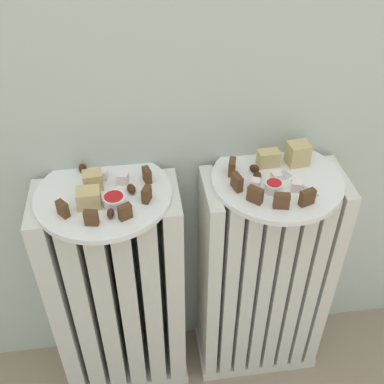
# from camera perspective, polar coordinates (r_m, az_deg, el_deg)

# --- Properties ---
(radiator_left) EXTENTS (0.33, 0.16, 0.64)m
(radiator_left) POSITION_cam_1_polar(r_m,az_deg,el_deg) (1.24, -8.74, -12.21)
(radiator_left) COLOR silver
(radiator_left) RESTS_ON ground_plane
(radiator_right) EXTENTS (0.33, 0.16, 0.64)m
(radiator_right) POSITION_cam_1_polar(r_m,az_deg,el_deg) (1.28, 8.46, -10.42)
(radiator_right) COLOR silver
(radiator_right) RESTS_ON ground_plane
(plate_left) EXTENTS (0.29, 0.29, 0.01)m
(plate_left) POSITION_cam_1_polar(r_m,az_deg,el_deg) (1.01, -10.55, -0.30)
(plate_left) COLOR white
(plate_left) RESTS_ON radiator_left
(plate_right) EXTENTS (0.29, 0.29, 0.01)m
(plate_right) POSITION_cam_1_polar(r_m,az_deg,el_deg) (1.05, 10.15, 1.47)
(plate_right) COLOR white
(plate_right) RESTS_ON radiator_right
(dark_cake_slice_left_0) EXTENTS (0.03, 0.03, 0.03)m
(dark_cake_slice_left_0) POSITION_cam_1_polar(r_m,az_deg,el_deg) (0.96, -15.21, -1.96)
(dark_cake_slice_left_0) COLOR #56351E
(dark_cake_slice_left_0) RESTS_ON plate_left
(dark_cake_slice_left_1) EXTENTS (0.03, 0.02, 0.03)m
(dark_cake_slice_left_1) POSITION_cam_1_polar(r_m,az_deg,el_deg) (0.92, -11.98, -3.05)
(dark_cake_slice_left_1) COLOR #56351E
(dark_cake_slice_left_1) RESTS_ON plate_left
(dark_cake_slice_left_2) EXTENTS (0.03, 0.02, 0.03)m
(dark_cake_slice_left_2) POSITION_cam_1_polar(r_m,az_deg,el_deg) (0.93, -8.02, -2.36)
(dark_cake_slice_left_2) COLOR #56351E
(dark_cake_slice_left_2) RESTS_ON plate_left
(dark_cake_slice_left_3) EXTENTS (0.02, 0.03, 0.03)m
(dark_cake_slice_left_3) POSITION_cam_1_polar(r_m,az_deg,el_deg) (0.96, -5.45, -0.29)
(dark_cake_slice_left_3) COLOR #56351E
(dark_cake_slice_left_3) RESTS_ON plate_left
(dark_cake_slice_left_4) EXTENTS (0.02, 0.03, 0.03)m
(dark_cake_slice_left_4) POSITION_cam_1_polar(r_m,az_deg,el_deg) (1.01, -5.41, 2.04)
(dark_cake_slice_left_4) COLOR #56351E
(dark_cake_slice_left_4) RESTS_ON plate_left
(marble_cake_slice_left_0) EXTENTS (0.05, 0.04, 0.04)m
(marble_cake_slice_left_0) POSITION_cam_1_polar(r_m,az_deg,el_deg) (0.97, -12.26, -0.70)
(marble_cake_slice_left_0) COLOR tan
(marble_cake_slice_left_0) RESTS_ON plate_left
(marble_cake_slice_left_1) EXTENTS (0.04, 0.04, 0.04)m
(marble_cake_slice_left_1) POSITION_cam_1_polar(r_m,az_deg,el_deg) (1.01, -11.76, 1.37)
(marble_cake_slice_left_1) COLOR tan
(marble_cake_slice_left_1) RESTS_ON plate_left
(turkish_delight_left_0) EXTENTS (0.02, 0.02, 0.02)m
(turkish_delight_left_0) POSITION_cam_1_polar(r_m,az_deg,el_deg) (1.04, -10.65, 2.06)
(turkish_delight_left_0) COLOR white
(turkish_delight_left_0) RESTS_ON plate_left
(turkish_delight_left_1) EXTENTS (0.03, 0.03, 0.02)m
(turkish_delight_left_1) POSITION_cam_1_polar(r_m,az_deg,el_deg) (1.02, -8.32, 1.66)
(turkish_delight_left_1) COLOR white
(turkish_delight_left_1) RESTS_ON plate_left
(medjool_date_left_0) EXTENTS (0.02, 0.03, 0.02)m
(medjool_date_left_0) POSITION_cam_1_polar(r_m,az_deg,el_deg) (0.99, -7.28, 0.38)
(medjool_date_left_0) COLOR #3D1E0F
(medjool_date_left_0) RESTS_ON plate_left
(medjool_date_left_1) EXTENTS (0.02, 0.02, 0.02)m
(medjool_date_left_1) POSITION_cam_1_polar(r_m,az_deg,el_deg) (1.07, -12.97, 2.81)
(medjool_date_left_1) COLOR #3D1E0F
(medjool_date_left_1) RESTS_ON plate_left
(medjool_date_left_2) EXTENTS (0.02, 0.02, 0.02)m
(medjool_date_left_2) POSITION_cam_1_polar(r_m,az_deg,el_deg) (0.94, -9.72, -2.53)
(medjool_date_left_2) COLOR #3D1E0F
(medjool_date_left_2) RESTS_ON plate_left
(jam_bowl_left) EXTENTS (0.05, 0.05, 0.02)m
(jam_bowl_left) POSITION_cam_1_polar(r_m,az_deg,el_deg) (0.97, -9.31, -0.90)
(jam_bowl_left) COLOR white
(jam_bowl_left) RESTS_ON plate_left
(dark_cake_slice_right_0) EXTENTS (0.02, 0.03, 0.03)m
(dark_cake_slice_right_0) POSITION_cam_1_polar(r_m,az_deg,el_deg) (1.03, 4.81, 3.01)
(dark_cake_slice_right_0) COLOR #56351E
(dark_cake_slice_right_0) RESTS_ON plate_right
(dark_cake_slice_right_1) EXTENTS (0.02, 0.03, 0.03)m
(dark_cake_slice_right_1) POSITION_cam_1_polar(r_m,az_deg,el_deg) (0.99, 5.40, 1.19)
(dark_cake_slice_right_1) COLOR #56351E
(dark_cake_slice_right_1) RESTS_ON plate_right
(dark_cake_slice_right_2) EXTENTS (0.03, 0.03, 0.03)m
(dark_cake_slice_right_2) POSITION_cam_1_polar(r_m,az_deg,el_deg) (0.96, 7.56, -0.35)
(dark_cake_slice_right_2) COLOR #56351E
(dark_cake_slice_right_2) RESTS_ON plate_right
(dark_cake_slice_right_3) EXTENTS (0.03, 0.02, 0.03)m
(dark_cake_slice_right_3) POSITION_cam_1_polar(r_m,az_deg,el_deg) (0.96, 10.67, -1.05)
(dark_cake_slice_right_3) COLOR #56351E
(dark_cake_slice_right_3) RESTS_ON plate_right
(dark_cake_slice_right_4) EXTENTS (0.03, 0.02, 0.03)m
(dark_cake_slice_right_4) POSITION_cam_1_polar(r_m,az_deg,el_deg) (0.98, 13.63, -0.64)
(dark_cake_slice_right_4) COLOR #56351E
(dark_cake_slice_right_4) RESTS_ON plate_right
(marble_cake_slice_right_0) EXTENTS (0.05, 0.04, 0.05)m
(marble_cake_slice_right_0) POSITION_cam_1_polar(r_m,az_deg,el_deg) (1.08, 12.57, 4.50)
(marble_cake_slice_right_0) COLOR tan
(marble_cake_slice_right_0) RESTS_ON plate_right
(marble_cake_slice_right_1) EXTENTS (0.05, 0.03, 0.04)m
(marble_cake_slice_right_1) POSITION_cam_1_polar(r_m,az_deg,el_deg) (1.07, 9.12, 4.01)
(marble_cake_slice_right_1) COLOR tan
(marble_cake_slice_right_1) RESTS_ON plate_right
(turkish_delight_right_0) EXTENTS (0.03, 0.03, 0.02)m
(turkish_delight_right_0) POSITION_cam_1_polar(r_m,az_deg,el_deg) (1.01, 12.40, 0.73)
(turkish_delight_right_0) COLOR white
(turkish_delight_right_0) RESTS_ON plate_right
(turkish_delight_right_1) EXTENTS (0.02, 0.02, 0.02)m
(turkish_delight_right_1) POSITION_cam_1_polar(r_m,az_deg,el_deg) (1.03, 10.09, 1.79)
(turkish_delight_right_1) COLOR white
(turkish_delight_right_1) RESTS_ON plate_right
(turkish_delight_right_2) EXTENTS (0.03, 0.03, 0.02)m
(turkish_delight_right_2) POSITION_cam_1_polar(r_m,az_deg,el_deg) (1.00, 7.57, 1.02)
(turkish_delight_right_2) COLOR white
(turkish_delight_right_2) RESTS_ON plate_right
(medjool_date_right_0) EXTENTS (0.03, 0.03, 0.02)m
(medjool_date_right_0) POSITION_cam_1_polar(r_m,az_deg,el_deg) (1.05, 7.48, 2.81)
(medjool_date_right_0) COLOR #3D1E0F
(medjool_date_right_0) RESTS_ON plate_right
(medjool_date_right_1) EXTENTS (0.03, 0.03, 0.02)m
(medjool_date_right_1) POSITION_cam_1_polar(r_m,az_deg,el_deg) (1.03, 7.80, 1.86)
(medjool_date_right_1) COLOR #3D1E0F
(medjool_date_right_1) RESTS_ON plate_right
(jam_bowl_right) EXTENTS (0.04, 0.04, 0.02)m
(jam_bowl_right) POSITION_cam_1_polar(r_m,az_deg,el_deg) (1.00, 9.75, 0.67)
(jam_bowl_right) COLOR white
(jam_bowl_right) RESTS_ON plate_right
(fork) EXTENTS (0.06, 0.10, 0.00)m
(fork) POSITION_cam_1_polar(r_m,az_deg,el_deg) (1.04, 12.31, 1.20)
(fork) COLOR #B7B7BC
(fork) RESTS_ON plate_right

